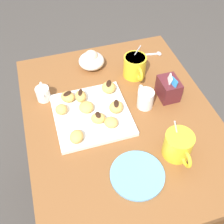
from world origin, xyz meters
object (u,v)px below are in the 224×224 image
coffee_mug_yellow_left (135,66)px  beignet_5 (98,118)px  beignet_1 (61,109)px  beignet_7 (111,122)px  cream_pitcher_white (145,98)px  beignet_3 (86,107)px  chocolate_sauce_pitcher (43,93)px  beignet_8 (77,137)px  beignet_4 (116,107)px  beignet_2 (68,97)px  ice_cream_bowl (91,60)px  pastry_plate_square (92,115)px  coffee_mug_yellow_right (178,145)px  saucer_sky_left (137,175)px  beignet_0 (81,96)px  dining_table (120,140)px  beignet_6 (109,87)px  sugar_caddy (169,88)px

coffee_mug_yellow_left → beignet_5: (0.21, -0.21, -0.02)m
beignet_1 → beignet_7: beignet_1 is taller
cream_pitcher_white → beignet_3: size_ratio=1.88×
chocolate_sauce_pitcher → beignet_8: size_ratio=1.71×
beignet_1 → beignet_4: bearing=76.3°
beignet_2 → beignet_5: size_ratio=1.08×
coffee_mug_yellow_left → ice_cream_bowl: (-0.11, -0.16, -0.01)m
pastry_plate_square → coffee_mug_yellow_right: 0.33m
cream_pitcher_white → ice_cream_bowl: (-0.28, -0.13, -0.00)m
saucer_sky_left → beignet_0: size_ratio=3.27×
ice_cream_bowl → beignet_4: (0.28, 0.02, -0.00)m
dining_table → beignet_3: beignet_3 is taller
saucer_sky_left → ice_cream_bowl: bearing=-179.2°
pastry_plate_square → beignet_5: size_ratio=5.25×
ice_cream_bowl → beignet_6: ice_cream_bowl is taller
dining_table → beignet_5: bearing=-82.8°
chocolate_sauce_pitcher → dining_table: bearing=56.3°
beignet_2 → saucer_sky_left: bearing=21.5°
chocolate_sauce_pitcher → beignet_5: chocolate_sauce_pitcher is taller
dining_table → beignet_6: beignet_6 is taller
chocolate_sauce_pitcher → ice_cream_bowl: bearing=120.6°
coffee_mug_yellow_right → cream_pitcher_white: bearing=-174.7°
beignet_4 → beignet_5: (0.03, -0.08, -0.00)m
coffee_mug_yellow_left → beignet_4: coffee_mug_yellow_left is taller
beignet_2 → beignet_4: size_ratio=1.00×
beignet_0 → beignet_5: 0.12m
ice_cream_bowl → chocolate_sauce_pitcher: size_ratio=1.18×
dining_table → beignet_5: 0.21m
ice_cream_bowl → beignet_8: ice_cream_bowl is taller
beignet_7 → coffee_mug_yellow_left: bearing=144.1°
pastry_plate_square → beignet_0: 0.08m
dining_table → saucer_sky_left: bearing=-6.2°
beignet_2 → beignet_3: 0.09m
beignet_0 → beignet_3: 0.06m
coffee_mug_yellow_right → ice_cream_bowl: size_ratio=1.28×
ice_cream_bowl → cream_pitcher_white: bearing=26.0°
sugar_caddy → saucer_sky_left: 0.37m
beignet_6 → beignet_7: size_ratio=1.11×
dining_table → pastry_plate_square: pastry_plate_square is taller
dining_table → coffee_mug_yellow_left: coffee_mug_yellow_left is taller
coffee_mug_yellow_right → beignet_6: coffee_mug_yellow_right is taller
coffee_mug_yellow_left → beignet_1: (0.13, -0.33, -0.02)m
cream_pitcher_white → beignet_6: size_ratio=1.91×
pastry_plate_square → beignet_4: bearing=82.3°
beignet_7 → ice_cream_bowl: bearing=177.3°
dining_table → beignet_4: beignet_4 is taller
beignet_2 → beignet_3: beignet_2 is taller
ice_cream_bowl → beignet_6: size_ratio=1.98×
pastry_plate_square → beignet_8: bearing=-37.3°
chocolate_sauce_pitcher → beignet_8: 0.25m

